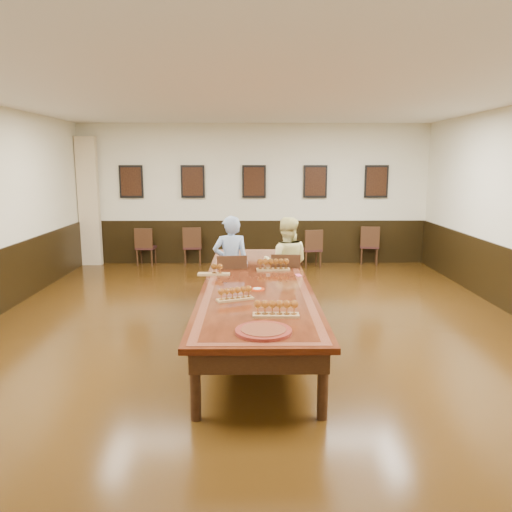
{
  "coord_description": "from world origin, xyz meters",
  "views": [
    {
      "loc": [
        -0.07,
        -6.55,
        2.32
      ],
      "look_at": [
        0.0,
        0.5,
        1.0
      ],
      "focal_mm": 35.0,
      "sensor_mm": 36.0,
      "label": 1
    }
  ],
  "objects_px": {
    "spare_chair_b": "(192,246)",
    "person_man": "(231,264)",
    "conference_table": "(256,291)",
    "carved_platter": "(264,331)",
    "chair_woman": "(286,282)",
    "person_woman": "(286,264)",
    "spare_chair_d": "(369,245)",
    "spare_chair_c": "(311,248)",
    "chair_man": "(231,284)",
    "spare_chair_a": "(146,246)"
  },
  "relations": [
    {
      "from": "spare_chair_b",
      "to": "person_man",
      "type": "height_order",
      "value": "person_man"
    },
    {
      "from": "spare_chair_b",
      "to": "conference_table",
      "type": "height_order",
      "value": "spare_chair_b"
    },
    {
      "from": "spare_chair_b",
      "to": "carved_platter",
      "type": "bearing_deg",
      "value": 97.43
    },
    {
      "from": "carved_platter",
      "to": "conference_table",
      "type": "bearing_deg",
      "value": 91.22
    },
    {
      "from": "chair_woman",
      "to": "person_woman",
      "type": "height_order",
      "value": "person_woman"
    },
    {
      "from": "person_woman",
      "to": "spare_chair_b",
      "type": "bearing_deg",
      "value": -56.67
    },
    {
      "from": "person_woman",
      "to": "person_man",
      "type": "bearing_deg",
      "value": 12.71
    },
    {
      "from": "spare_chair_d",
      "to": "person_woman",
      "type": "xyz_separation_m",
      "value": [
        -2.18,
        -3.66,
        0.3
      ]
    },
    {
      "from": "carved_platter",
      "to": "spare_chair_c",
      "type": "bearing_deg",
      "value": 79.31
    },
    {
      "from": "carved_platter",
      "to": "chair_man",
      "type": "bearing_deg",
      "value": 97.85
    },
    {
      "from": "spare_chair_c",
      "to": "conference_table",
      "type": "bearing_deg",
      "value": 64.87
    },
    {
      "from": "person_man",
      "to": "carved_platter",
      "type": "bearing_deg",
      "value": 92.47
    },
    {
      "from": "spare_chair_a",
      "to": "conference_table",
      "type": "distance_m",
      "value": 5.38
    },
    {
      "from": "chair_woman",
      "to": "conference_table",
      "type": "distance_m",
      "value": 1.17
    },
    {
      "from": "chair_man",
      "to": "person_man",
      "type": "xyz_separation_m",
      "value": [
        -0.01,
        0.1,
        0.29
      ]
    },
    {
      "from": "conference_table",
      "to": "spare_chair_a",
      "type": "bearing_deg",
      "value": 117.56
    },
    {
      "from": "spare_chair_c",
      "to": "spare_chair_d",
      "type": "bearing_deg",
      "value": -175.74
    },
    {
      "from": "spare_chair_d",
      "to": "person_woman",
      "type": "height_order",
      "value": "person_woman"
    },
    {
      "from": "chair_woman",
      "to": "carved_platter",
      "type": "distance_m",
      "value": 3.2
    },
    {
      "from": "spare_chair_b",
      "to": "conference_table",
      "type": "xyz_separation_m",
      "value": [
        1.42,
        -4.78,
        0.17
      ]
    },
    {
      "from": "spare_chair_a",
      "to": "person_woman",
      "type": "bearing_deg",
      "value": 133.03
    },
    {
      "from": "conference_table",
      "to": "carved_platter",
      "type": "xyz_separation_m",
      "value": [
        0.04,
        -2.1,
        0.16
      ]
    },
    {
      "from": "person_man",
      "to": "conference_table",
      "type": "distance_m",
      "value": 1.13
    },
    {
      "from": "person_woman",
      "to": "carved_platter",
      "type": "distance_m",
      "value": 3.29
    },
    {
      "from": "spare_chair_a",
      "to": "carved_platter",
      "type": "distance_m",
      "value": 7.32
    },
    {
      "from": "spare_chair_d",
      "to": "spare_chair_b",
      "type": "bearing_deg",
      "value": 10.15
    },
    {
      "from": "person_woman",
      "to": "chair_woman",
      "type": "bearing_deg",
      "value": 90.0
    },
    {
      "from": "spare_chair_c",
      "to": "person_man",
      "type": "height_order",
      "value": "person_man"
    },
    {
      "from": "chair_woman",
      "to": "person_man",
      "type": "distance_m",
      "value": 0.91
    },
    {
      "from": "spare_chair_a",
      "to": "carved_platter",
      "type": "height_order",
      "value": "spare_chair_a"
    },
    {
      "from": "chair_man",
      "to": "chair_woman",
      "type": "relative_size",
      "value": 1.0
    },
    {
      "from": "chair_woman",
      "to": "person_man",
      "type": "xyz_separation_m",
      "value": [
        -0.86,
        -0.01,
        0.29
      ]
    },
    {
      "from": "spare_chair_d",
      "to": "person_man",
      "type": "xyz_separation_m",
      "value": [
        -3.05,
        -3.77,
        0.31
      ]
    },
    {
      "from": "chair_woman",
      "to": "conference_table",
      "type": "xyz_separation_m",
      "value": [
        -0.48,
        -1.06,
        0.13
      ]
    },
    {
      "from": "carved_platter",
      "to": "spare_chair_b",
      "type": "bearing_deg",
      "value": 102.04
    },
    {
      "from": "spare_chair_b",
      "to": "person_man",
      "type": "xyz_separation_m",
      "value": [
        1.04,
        -3.73,
        0.32
      ]
    },
    {
      "from": "spare_chair_b",
      "to": "spare_chair_d",
      "type": "distance_m",
      "value": 4.09
    },
    {
      "from": "spare_chair_c",
      "to": "person_woman",
      "type": "xyz_separation_m",
      "value": [
        -0.8,
        -3.33,
        0.31
      ]
    },
    {
      "from": "person_woman",
      "to": "conference_table",
      "type": "bearing_deg",
      "value": 72.92
    },
    {
      "from": "spare_chair_b",
      "to": "person_man",
      "type": "bearing_deg",
      "value": 100.93
    },
    {
      "from": "chair_man",
      "to": "spare_chair_c",
      "type": "bearing_deg",
      "value": -120.47
    },
    {
      "from": "spare_chair_a",
      "to": "spare_chair_d",
      "type": "relative_size",
      "value": 0.97
    },
    {
      "from": "person_man",
      "to": "carved_platter",
      "type": "height_order",
      "value": "person_man"
    },
    {
      "from": "spare_chair_b",
      "to": "spare_chair_c",
      "type": "height_order",
      "value": "spare_chair_b"
    },
    {
      "from": "spare_chair_a",
      "to": "spare_chair_c",
      "type": "height_order",
      "value": "spare_chair_a"
    },
    {
      "from": "chair_woman",
      "to": "carved_platter",
      "type": "bearing_deg",
      "value": 87.81
    },
    {
      "from": "person_man",
      "to": "conference_table",
      "type": "bearing_deg",
      "value": 104.77
    },
    {
      "from": "spare_chair_b",
      "to": "person_woman",
      "type": "relative_size",
      "value": 0.6
    },
    {
      "from": "spare_chair_a",
      "to": "carved_platter",
      "type": "relative_size",
      "value": 1.57
    },
    {
      "from": "spare_chair_d",
      "to": "conference_table",
      "type": "height_order",
      "value": "spare_chair_d"
    }
  ]
}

